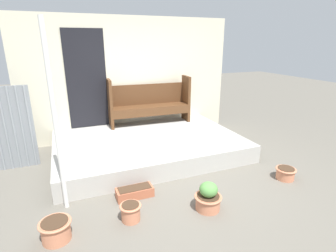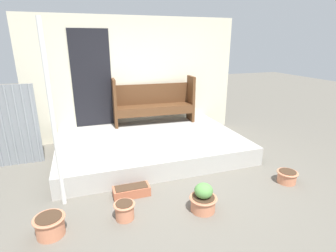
{
  "view_description": "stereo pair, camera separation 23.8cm",
  "coord_description": "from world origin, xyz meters",
  "px_view_note": "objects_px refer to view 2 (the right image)",
  "views": [
    {
      "loc": [
        -1.45,
        -3.35,
        2.09
      ],
      "look_at": [
        0.08,
        0.4,
        0.78
      ],
      "focal_mm": 28.0,
      "sensor_mm": 36.0,
      "label": 1
    },
    {
      "loc": [
        -1.22,
        -3.44,
        2.09
      ],
      "look_at": [
        0.08,
        0.4,
        0.78
      ],
      "focal_mm": 28.0,
      "sensor_mm": 36.0,
      "label": 2
    }
  ],
  "objects_px": {
    "flower_pot_left": "(50,225)",
    "flower_pot_far_right": "(287,176)",
    "flower_pot_middle": "(125,210)",
    "planter_box_rect": "(132,191)",
    "bench": "(154,101)",
    "support_post": "(53,120)",
    "flower_pot_right": "(203,199)"
  },
  "relations": [
    {
      "from": "bench",
      "to": "flower_pot_left",
      "type": "height_order",
      "value": "bench"
    },
    {
      "from": "planter_box_rect",
      "to": "flower_pot_left",
      "type": "bearing_deg",
      "value": -154.22
    },
    {
      "from": "bench",
      "to": "flower_pot_far_right",
      "type": "relative_size",
      "value": 5.71
    },
    {
      "from": "support_post",
      "to": "planter_box_rect",
      "type": "bearing_deg",
      "value": -6.79
    },
    {
      "from": "bench",
      "to": "flower_pot_middle",
      "type": "distance_m",
      "value": 3.06
    },
    {
      "from": "flower_pot_middle",
      "to": "flower_pot_far_right",
      "type": "height_order",
      "value": "flower_pot_middle"
    },
    {
      "from": "support_post",
      "to": "flower_pot_far_right",
      "type": "relative_size",
      "value": 7.49
    },
    {
      "from": "flower_pot_middle",
      "to": "flower_pot_right",
      "type": "relative_size",
      "value": 0.7
    },
    {
      "from": "support_post",
      "to": "flower_pot_far_right",
      "type": "height_order",
      "value": "support_post"
    },
    {
      "from": "support_post",
      "to": "flower_pot_left",
      "type": "xyz_separation_m",
      "value": [
        -0.12,
        -0.6,
        -1.05
      ]
    },
    {
      "from": "flower_pot_far_right",
      "to": "planter_box_rect",
      "type": "relative_size",
      "value": 0.61
    },
    {
      "from": "support_post",
      "to": "bench",
      "type": "distance_m",
      "value": 2.88
    },
    {
      "from": "support_post",
      "to": "flower_pot_middle",
      "type": "distance_m",
      "value": 1.41
    },
    {
      "from": "support_post",
      "to": "planter_box_rect",
      "type": "relative_size",
      "value": 4.58
    },
    {
      "from": "flower_pot_left",
      "to": "flower_pot_middle",
      "type": "bearing_deg",
      "value": 1.25
    },
    {
      "from": "bench",
      "to": "flower_pot_right",
      "type": "distance_m",
      "value": 2.97
    },
    {
      "from": "flower_pot_far_right",
      "to": "flower_pot_middle",
      "type": "bearing_deg",
      "value": -178.57
    },
    {
      "from": "flower_pot_left",
      "to": "flower_pot_far_right",
      "type": "height_order",
      "value": "flower_pot_left"
    },
    {
      "from": "flower_pot_far_right",
      "to": "planter_box_rect",
      "type": "height_order",
      "value": "flower_pot_far_right"
    },
    {
      "from": "bench",
      "to": "planter_box_rect",
      "type": "height_order",
      "value": "bench"
    },
    {
      "from": "flower_pot_right",
      "to": "flower_pot_far_right",
      "type": "bearing_deg",
      "value": 8.19
    },
    {
      "from": "flower_pot_middle",
      "to": "flower_pot_far_right",
      "type": "xyz_separation_m",
      "value": [
        2.53,
        0.06,
        -0.02
      ]
    },
    {
      "from": "flower_pot_far_right",
      "to": "support_post",
      "type": "bearing_deg",
      "value": 170.94
    },
    {
      "from": "flower_pot_left",
      "to": "flower_pot_far_right",
      "type": "relative_size",
      "value": 1.11
    },
    {
      "from": "flower_pot_right",
      "to": "support_post",
      "type": "bearing_deg",
      "value": 156.56
    },
    {
      "from": "flower_pot_far_right",
      "to": "bench",
      "type": "bearing_deg",
      "value": 117.08
    },
    {
      "from": "planter_box_rect",
      "to": "bench",
      "type": "bearing_deg",
      "value": 66.56
    },
    {
      "from": "flower_pot_far_right",
      "to": "flower_pot_right",
      "type": "bearing_deg",
      "value": -171.81
    },
    {
      "from": "flower_pot_left",
      "to": "flower_pot_right",
      "type": "relative_size",
      "value": 0.91
    },
    {
      "from": "support_post",
      "to": "flower_pot_right",
      "type": "distance_m",
      "value": 2.12
    },
    {
      "from": "planter_box_rect",
      "to": "support_post",
      "type": "bearing_deg",
      "value": 173.21
    },
    {
      "from": "support_post",
      "to": "flower_pot_left",
      "type": "distance_m",
      "value": 1.21
    }
  ]
}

